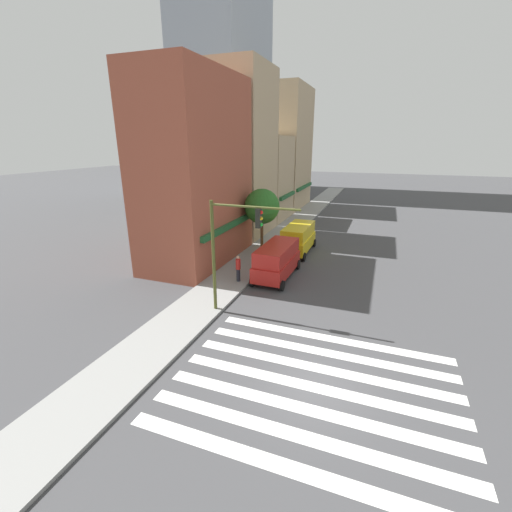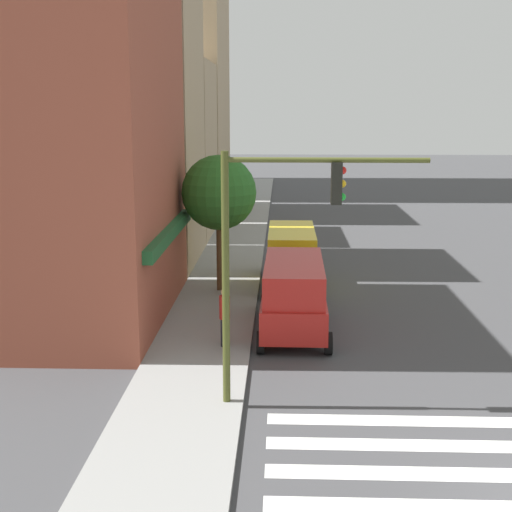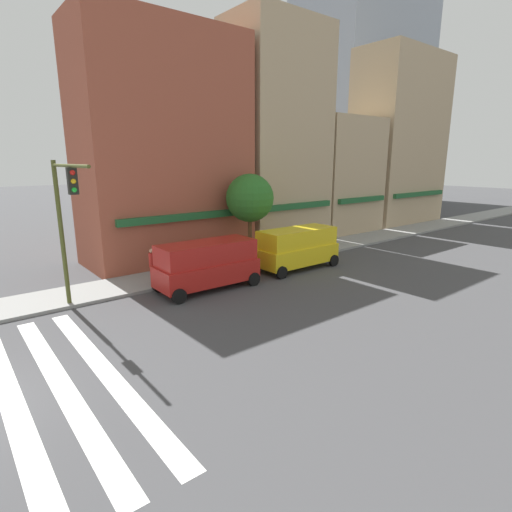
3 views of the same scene
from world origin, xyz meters
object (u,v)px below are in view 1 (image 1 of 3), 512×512
at_px(traffic_signal, 232,240).
at_px(van_red, 277,260).
at_px(pedestrian_red_jacket, 238,268).
at_px(street_tree, 262,207).
at_px(van_yellow, 298,238).

xyz_separation_m(traffic_signal, van_red, (5.96, -0.62, -2.94)).
xyz_separation_m(traffic_signal, pedestrian_red_jacket, (4.06, 1.45, -3.15)).
distance_m(traffic_signal, street_tree, 10.99).
height_order(van_red, street_tree, street_tree).
bearing_deg(street_tree, van_yellow, -65.59).
bearing_deg(van_red, street_tree, 30.97).
relative_size(traffic_signal, pedestrian_red_jacket, 3.49).
height_order(traffic_signal, pedestrian_red_jacket, traffic_signal).
distance_m(van_yellow, pedestrian_red_jacket, 8.25).
distance_m(van_red, van_yellow, 6.08).
height_order(van_yellow, pedestrian_red_jacket, van_yellow).
bearing_deg(van_yellow, pedestrian_red_jacket, 165.60).
distance_m(van_red, pedestrian_red_jacket, 2.82).
bearing_deg(traffic_signal, pedestrian_red_jacket, 19.61).
relative_size(traffic_signal, street_tree, 1.18).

